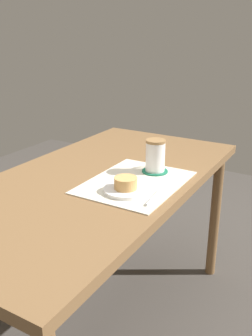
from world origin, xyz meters
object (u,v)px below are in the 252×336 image
(coffee_mug, at_px, (156,155))
(pastry, at_px, (126,183))
(dining_table, at_px, (96,195))
(pastry_plate, at_px, (126,190))

(coffee_mug, bearing_deg, pastry, 179.43)
(dining_table, bearing_deg, coffee_mug, -47.94)
(pastry_plate, bearing_deg, dining_table, 68.60)
(dining_table, xyz_separation_m, coffee_mug, (0.16, -0.17, 0.15))
(pastry, relative_size, coffee_mug, 0.64)
(dining_table, distance_m, coffee_mug, 0.28)
(dining_table, xyz_separation_m, pastry_plate, (-0.07, -0.17, 0.09))
(dining_table, xyz_separation_m, pastry, (-0.07, -0.17, 0.11))
(pastry, bearing_deg, coffee_mug, -0.57)
(pastry, bearing_deg, pastry_plate, 0.00)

